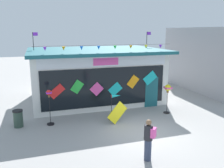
{
  "coord_description": "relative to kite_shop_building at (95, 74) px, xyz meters",
  "views": [
    {
      "loc": [
        -4.85,
        -9.99,
        4.97
      ],
      "look_at": [
        -0.66,
        3.17,
        1.88
      ],
      "focal_mm": 38.28,
      "sensor_mm": 36.0,
      "label": 1
    }
  ],
  "objects": [
    {
      "name": "person_near_camera",
      "position": [
        -0.06,
        -9.02,
        -0.99
      ],
      "size": [
        0.46,
        0.46,
        1.68
      ],
      "rotation": [
        0.0,
        0.0,
        3.92
      ],
      "color": "#333D56",
      "rests_on": "ground_plane"
    },
    {
      "name": "wind_spinner_left",
      "position": [
        0.09,
        -4.4,
        -0.82
      ],
      "size": [
        0.71,
        0.35,
        1.49
      ],
      "color": "black",
      "rests_on": "ground_plane"
    },
    {
      "name": "ground_plane",
      "position": [
        0.86,
        -6.71,
        -1.88
      ],
      "size": [
        80.0,
        80.0,
        0.0
      ],
      "primitive_type": "plane",
      "color": "#9E9B99"
    },
    {
      "name": "kite_shop_building",
      "position": [
        0.0,
        0.0,
        0.0
      ],
      "size": [
        9.13,
        6.66,
        4.9
      ],
      "color": "silver",
      "rests_on": "ground_plane"
    },
    {
      "name": "trash_bin",
      "position": [
        -5.11,
        -3.92,
        -1.41
      ],
      "size": [
        0.52,
        0.52,
        0.92
      ],
      "color": "#2D4238",
      "rests_on": "ground_plane"
    },
    {
      "name": "neighbour_building",
      "position": [
        11.03,
        0.16,
        0.74
      ],
      "size": [
        5.5,
        8.63,
        5.24
      ],
      "primitive_type": "cube",
      "color": "#99999E",
      "rests_on": "ground_plane"
    },
    {
      "name": "wind_spinner_center_left",
      "position": [
        3.47,
        -4.38,
        -0.44
      ],
      "size": [
        0.4,
        0.4,
        1.81
      ],
      "color": "black",
      "rests_on": "ground_plane"
    },
    {
      "name": "wind_spinner_far_left",
      "position": [
        -3.48,
        -4.11,
        -0.53
      ],
      "size": [
        0.39,
        0.39,
        1.94
      ],
      "color": "black",
      "rests_on": "ground_plane"
    },
    {
      "name": "display_kite_on_ground",
      "position": [
        0.02,
        -5.04,
        -1.26
      ],
      "size": [
        1.23,
        0.24,
        1.23
      ],
      "primitive_type": "cube",
      "rotation": [
        -0.19,
        0.79,
        0.0
      ],
      "color": "yellow",
      "rests_on": "ground_plane"
    }
  ]
}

